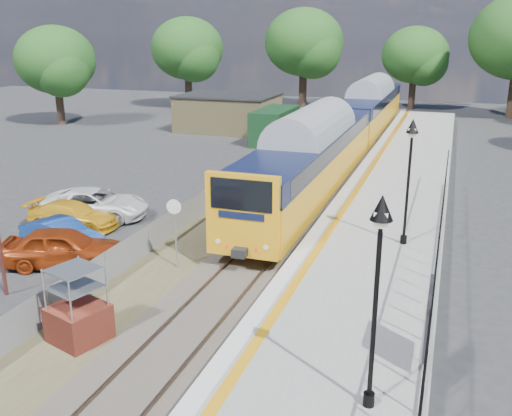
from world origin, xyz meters
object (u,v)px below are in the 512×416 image
at_px(victorian_lamp_south, 379,255).
at_px(car_blue, 62,235).
at_px(car_red, 63,247).
at_px(brick_plinth, 77,306).
at_px(car_yellow, 73,215).
at_px(train, 348,125).
at_px(speed_sign, 175,222).
at_px(car_white, 94,204).
at_px(victorian_lamp_north, 411,153).

height_order(victorian_lamp_south, car_blue, victorian_lamp_south).
distance_m(car_red, car_blue, 1.81).
relative_size(victorian_lamp_south, brick_plinth, 2.04).
distance_m(victorian_lamp_south, car_yellow, 17.69).
distance_m(car_red, car_yellow, 4.37).
height_order(brick_plinth, car_red, brick_plinth).
height_order(train, car_red, train).
height_order(speed_sign, car_blue, speed_sign).
height_order(victorian_lamp_south, car_white, victorian_lamp_south).
height_order(speed_sign, car_yellow, speed_sign).
xyz_separation_m(train, car_blue, (-7.72, -20.32, -1.73)).
distance_m(train, car_red, 22.77).
distance_m(victorian_lamp_south, train, 28.24).
distance_m(car_yellow, car_white, 1.51).
xyz_separation_m(brick_plinth, car_yellow, (-6.11, 8.10, -0.49)).
height_order(car_red, car_yellow, car_red).
bearing_deg(car_white, victorian_lamp_north, -106.22).
height_order(car_red, car_blue, car_red).
bearing_deg(brick_plinth, car_yellow, 127.03).
bearing_deg(car_yellow, victorian_lamp_south, -128.54).
bearing_deg(car_blue, car_yellow, 37.72).
distance_m(victorian_lamp_south, car_white, 18.47).
bearing_deg(car_blue, victorian_lamp_north, -67.35).
bearing_deg(victorian_lamp_south, car_white, 142.16).
bearing_deg(car_yellow, car_red, -153.22).
relative_size(speed_sign, car_white, 0.54).
relative_size(victorian_lamp_north, car_white, 0.92).
relative_size(victorian_lamp_north, train, 0.11).
distance_m(victorian_lamp_north, car_red, 13.08).
height_order(victorian_lamp_north, brick_plinth, victorian_lamp_north).
bearing_deg(car_white, car_yellow, 165.32).
distance_m(car_red, car_white, 5.67).
relative_size(car_red, car_blue, 1.17).
bearing_deg(victorian_lamp_south, speed_sign, 138.86).
distance_m(victorian_lamp_south, victorian_lamp_north, 10.00).
relative_size(train, brick_plinth, 18.12).
bearing_deg(brick_plinth, victorian_lamp_south, -10.32).
height_order(brick_plinth, car_yellow, brick_plinth).
height_order(train, speed_sign, train).
bearing_deg(car_red, victorian_lamp_north, -92.00).
height_order(speed_sign, car_white, speed_sign).
distance_m(brick_plinth, car_red, 5.83).
height_order(car_red, car_white, car_red).
xyz_separation_m(speed_sign, car_red, (-4.10, -1.10, -1.08)).
xyz_separation_m(victorian_lamp_north, train, (-5.30, 17.63, -1.96)).
xyz_separation_m(victorian_lamp_north, speed_sign, (-7.80, -3.01, -2.49)).
distance_m(victorian_lamp_north, car_yellow, 14.67).
relative_size(victorian_lamp_south, train, 0.11).
bearing_deg(speed_sign, victorian_lamp_south, -50.72).
xyz_separation_m(train, speed_sign, (-2.50, -20.64, -0.53)).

